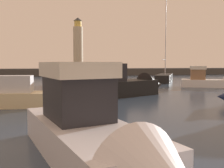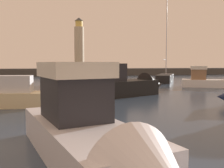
{
  "view_description": "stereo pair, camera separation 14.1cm",
  "coord_description": "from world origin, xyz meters",
  "px_view_note": "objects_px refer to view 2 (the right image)",
  "views": [
    {
      "loc": [
        -4.02,
        -1.8,
        2.9
      ],
      "look_at": [
        0.27,
        19.59,
        1.12
      ],
      "focal_mm": 40.89,
      "sensor_mm": 36.0,
      "label": 1
    },
    {
      "loc": [
        -3.88,
        -1.83,
        2.9
      ],
      "look_at": [
        0.27,
        19.59,
        1.12
      ],
      "focal_mm": 40.89,
      "sensor_mm": 36.0,
      "label": 2
    }
  ],
  "objects_px": {
    "motorboat_3": "(132,85)",
    "motorboat_4": "(58,80)",
    "mooring_buoy": "(113,83)",
    "motorboat_6": "(94,137)",
    "motorboat_0": "(213,81)",
    "lighthouse": "(79,45)",
    "sailboat_moored": "(165,78)"
  },
  "relations": [
    {
      "from": "lighthouse",
      "to": "motorboat_3",
      "type": "height_order",
      "value": "lighthouse"
    },
    {
      "from": "lighthouse",
      "to": "sailboat_moored",
      "type": "bearing_deg",
      "value": -63.8
    },
    {
      "from": "lighthouse",
      "to": "motorboat_6",
      "type": "xyz_separation_m",
      "value": [
        -3.16,
        -55.03,
        -6.45
      ]
    },
    {
      "from": "motorboat_4",
      "to": "sailboat_moored",
      "type": "bearing_deg",
      "value": 24.4
    },
    {
      "from": "lighthouse",
      "to": "mooring_buoy",
      "type": "distance_m",
      "value": 32.73
    },
    {
      "from": "motorboat_4",
      "to": "sailboat_moored",
      "type": "xyz_separation_m",
      "value": [
        16.44,
        7.46,
        -0.25
      ]
    },
    {
      "from": "motorboat_6",
      "to": "motorboat_3",
      "type": "bearing_deg",
      "value": 71.11
    },
    {
      "from": "lighthouse",
      "to": "motorboat_6",
      "type": "distance_m",
      "value": 55.5
    },
    {
      "from": "motorboat_0",
      "to": "motorboat_6",
      "type": "height_order",
      "value": "motorboat_6"
    },
    {
      "from": "motorboat_6",
      "to": "mooring_buoy",
      "type": "height_order",
      "value": "motorboat_6"
    },
    {
      "from": "lighthouse",
      "to": "motorboat_4",
      "type": "bearing_deg",
      "value": -98.23
    },
    {
      "from": "lighthouse",
      "to": "mooring_buoy",
      "type": "relative_size",
      "value": 11.79
    },
    {
      "from": "motorboat_4",
      "to": "mooring_buoy",
      "type": "relative_size",
      "value": 8.4
    },
    {
      "from": "motorboat_0",
      "to": "motorboat_6",
      "type": "xyz_separation_m",
      "value": [
        -16.9,
        -20.97,
        0.16
      ]
    },
    {
      "from": "motorboat_4",
      "to": "motorboat_6",
      "type": "distance_m",
      "value": 23.49
    },
    {
      "from": "motorboat_3",
      "to": "mooring_buoy",
      "type": "height_order",
      "value": "motorboat_3"
    },
    {
      "from": "motorboat_3",
      "to": "motorboat_4",
      "type": "distance_m",
      "value": 10.27
    },
    {
      "from": "motorboat_0",
      "to": "motorboat_6",
      "type": "bearing_deg",
      "value": -128.87
    },
    {
      "from": "sailboat_moored",
      "to": "mooring_buoy",
      "type": "relative_size",
      "value": 13.47
    },
    {
      "from": "motorboat_0",
      "to": "mooring_buoy",
      "type": "bearing_deg",
      "value": 169.93
    },
    {
      "from": "lighthouse",
      "to": "motorboat_4",
      "type": "xyz_separation_m",
      "value": [
        -4.57,
        -31.59,
        -6.46
      ]
    },
    {
      "from": "lighthouse",
      "to": "motorboat_6",
      "type": "height_order",
      "value": "lighthouse"
    },
    {
      "from": "sailboat_moored",
      "to": "motorboat_0",
      "type": "bearing_deg",
      "value": -79.33
    },
    {
      "from": "sailboat_moored",
      "to": "motorboat_3",
      "type": "bearing_deg",
      "value": -122.46
    },
    {
      "from": "motorboat_3",
      "to": "motorboat_4",
      "type": "height_order",
      "value": "motorboat_3"
    },
    {
      "from": "motorboat_6",
      "to": "motorboat_0",
      "type": "bearing_deg",
      "value": 51.13
    },
    {
      "from": "motorboat_4",
      "to": "motorboat_6",
      "type": "height_order",
      "value": "motorboat_6"
    },
    {
      "from": "motorboat_3",
      "to": "sailboat_moored",
      "type": "xyz_separation_m",
      "value": [
        9.64,
        15.16,
        -0.25
      ]
    },
    {
      "from": "motorboat_3",
      "to": "motorboat_6",
      "type": "bearing_deg",
      "value": -108.89
    },
    {
      "from": "motorboat_3",
      "to": "mooring_buoy",
      "type": "distance_m",
      "value": 7.36
    },
    {
      "from": "motorboat_4",
      "to": "lighthouse",
      "type": "bearing_deg",
      "value": 81.77
    },
    {
      "from": "mooring_buoy",
      "to": "motorboat_6",
      "type": "bearing_deg",
      "value": -102.29
    }
  ]
}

